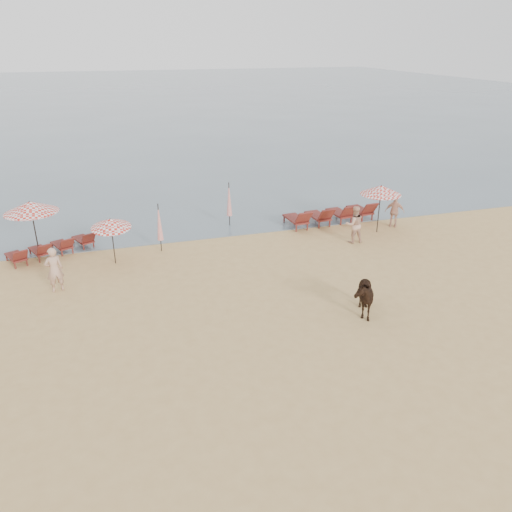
% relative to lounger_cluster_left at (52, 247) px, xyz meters
% --- Properties ---
extents(ground, '(120.00, 120.00, 0.00)m').
position_rel_lounger_cluster_left_xyz_m(ground, '(7.73, -10.01, -0.39)').
color(ground, tan).
rests_on(ground, ground).
extents(sea, '(160.00, 140.00, 0.06)m').
position_rel_lounger_cluster_left_xyz_m(sea, '(7.73, 69.99, -0.39)').
color(sea, '#51606B').
rests_on(sea, ground).
extents(lounger_cluster_left, '(3.81, 2.82, 0.56)m').
position_rel_lounger_cluster_left_xyz_m(lounger_cluster_left, '(0.00, 0.00, 0.00)').
color(lounger_cluster_left, maroon).
rests_on(lounger_cluster_left, ground).
extents(lounger_cluster_right, '(4.66, 2.33, 0.71)m').
position_rel_lounger_cluster_left_xyz_m(lounger_cluster_right, '(13.33, 0.33, 0.11)').
color(lounger_cluster_right, maroon).
rests_on(lounger_cluster_right, ground).
extents(umbrella_open_left_a, '(2.20, 2.20, 2.51)m').
position_rel_lounger_cluster_left_xyz_m(umbrella_open_left_a, '(-0.57, 0.06, 1.87)').
color(umbrella_open_left_a, black).
rests_on(umbrella_open_left_a, ground).
extents(umbrella_open_left_b, '(1.62, 1.65, 2.07)m').
position_rel_lounger_cluster_left_xyz_m(umbrella_open_left_b, '(2.56, -1.62, 1.40)').
color(umbrella_open_left_b, black).
rests_on(umbrella_open_left_b, ground).
extents(umbrella_open_right, '(1.93, 1.93, 2.36)m').
position_rel_lounger_cluster_left_xyz_m(umbrella_open_right, '(14.97, -1.48, 1.74)').
color(umbrella_open_right, black).
rests_on(umbrella_open_right, ground).
extents(umbrella_closed_left, '(0.27, 0.27, 2.20)m').
position_rel_lounger_cluster_left_xyz_m(umbrella_closed_left, '(4.58, -0.84, 0.97)').
color(umbrella_closed_left, black).
rests_on(umbrella_closed_left, ground).
extents(umbrella_closed_right, '(0.27, 0.27, 2.25)m').
position_rel_lounger_cluster_left_xyz_m(umbrella_closed_right, '(8.28, 1.47, 0.99)').
color(umbrella_closed_right, black).
rests_on(umbrella_closed_right, ground).
extents(cow, '(1.29, 1.87, 1.44)m').
position_rel_lounger_cluster_left_xyz_m(cow, '(10.48, -8.32, 0.34)').
color(cow, black).
rests_on(cow, ground).
extents(beachgoer_left, '(0.72, 0.56, 1.74)m').
position_rel_lounger_cluster_left_xyz_m(beachgoer_left, '(0.39, -3.57, 0.49)').
color(beachgoer_left, tan).
rests_on(beachgoer_left, ground).
extents(beachgoer_right_a, '(0.90, 0.73, 1.74)m').
position_rel_lounger_cluster_left_xyz_m(beachgoer_right_a, '(13.24, -2.33, 0.49)').
color(beachgoer_right_a, tan).
rests_on(beachgoer_right_a, ground).
extents(beachgoer_right_b, '(1.01, 0.81, 1.60)m').
position_rel_lounger_cluster_left_xyz_m(beachgoer_right_b, '(16.13, -1.04, 0.42)').
color(beachgoer_right_b, tan).
rests_on(beachgoer_right_b, ground).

